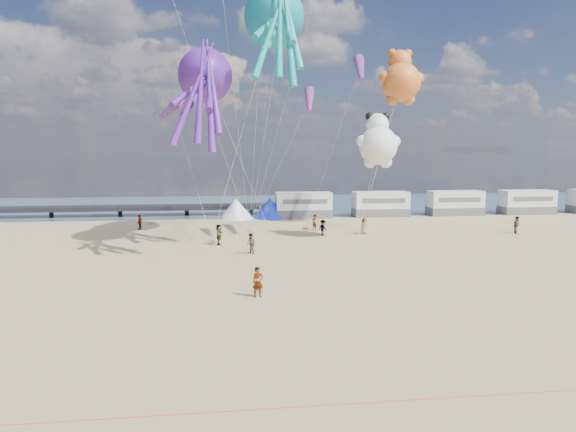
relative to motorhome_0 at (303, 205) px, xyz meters
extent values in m
plane|color=tan|center=(-6.00, -40.00, -1.50)|extent=(120.00, 120.00, 0.00)
plane|color=#38536C|center=(-6.00, 15.00, -1.48)|extent=(120.00, 120.00, 0.00)
cube|color=black|center=(-34.00, 4.00, -0.50)|extent=(60.00, 3.00, 0.50)
cube|color=silver|center=(0.00, 0.00, 0.00)|extent=(6.60, 2.50, 3.00)
cube|color=silver|center=(9.50, 0.00, 0.00)|extent=(6.60, 2.50, 3.00)
cube|color=silver|center=(19.00, 0.00, 0.00)|extent=(6.60, 2.50, 3.00)
cube|color=silver|center=(28.50, 0.00, 0.00)|extent=(6.60, 2.50, 3.00)
cone|color=white|center=(-8.00, 0.00, -0.30)|extent=(4.00, 4.00, 2.40)
cone|color=#1933CC|center=(-4.00, 0.00, -0.30)|extent=(4.00, 4.00, 2.40)
cylinder|color=#F2338C|center=(-6.00, -45.00, -1.48)|extent=(34.00, 0.03, 0.03)
imported|color=tan|center=(-7.55, -32.64, -0.66)|extent=(0.69, 0.54, 1.68)
imported|color=#7F6659|center=(18.69, -14.20, -0.66)|extent=(0.67, 0.90, 1.68)
imported|color=#7F6659|center=(-0.17, -13.16, -0.74)|extent=(0.88, 0.93, 1.52)
imported|color=#7F6659|center=(-17.89, -7.17, -0.75)|extent=(0.83, 1.09, 1.50)
imported|color=#7F6659|center=(-9.82, -16.64, -0.62)|extent=(0.54, 1.07, 1.76)
imported|color=#7F6659|center=(-0.41, -9.92, -0.68)|extent=(1.42, 1.41, 1.63)
imported|color=#7F6659|center=(3.95, -12.68, -0.73)|extent=(0.64, 0.51, 1.55)
imported|color=#7F6659|center=(-7.32, -20.89, -0.69)|extent=(0.88, 0.95, 1.62)
cube|color=gray|center=(-10.50, -15.31, -1.39)|extent=(0.50, 0.35, 0.22)
cube|color=gray|center=(-4.96, -10.42, -1.39)|extent=(0.50, 0.35, 0.22)
cube|color=gray|center=(3.39, -12.82, -1.39)|extent=(0.50, 0.35, 0.22)
cube|color=gray|center=(-1.17, -9.06, -1.39)|extent=(0.50, 0.35, 0.22)
cube|color=gray|center=(-6.94, -10.53, -1.39)|extent=(0.50, 0.35, 0.22)
camera|label=1|loc=(-9.27, -60.07, 6.56)|focal=32.00mm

